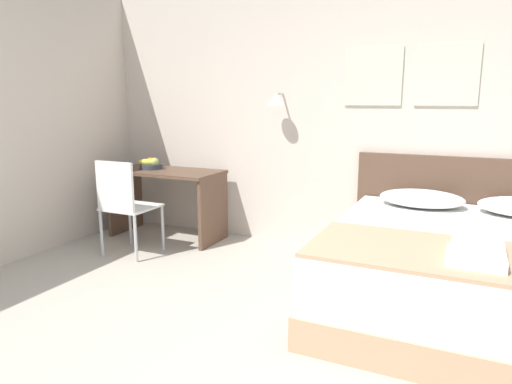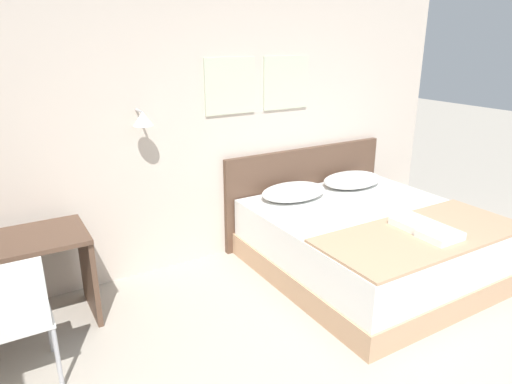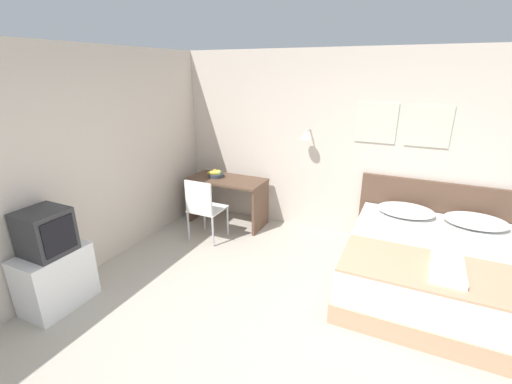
{
  "view_description": "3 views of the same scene",
  "coord_description": "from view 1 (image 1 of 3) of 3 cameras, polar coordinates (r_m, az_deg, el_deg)",
  "views": [
    {
      "loc": [
        1.21,
        -1.66,
        1.48
      ],
      "look_at": [
        -0.34,
        1.64,
        0.75
      ],
      "focal_mm": 32.0,
      "sensor_mm": 36.0,
      "label": 1
    },
    {
      "loc": [
        -1.67,
        -1.14,
        2.14
      ],
      "look_at": [
        0.1,
        1.83,
        0.96
      ],
      "focal_mm": 32.0,
      "sensor_mm": 36.0,
      "label": 2
    },
    {
      "loc": [
        0.86,
        -2.1,
        2.38
      ],
      "look_at": [
        -0.73,
        1.26,
        1.03
      ],
      "focal_mm": 24.0,
      "sensor_mm": 36.0,
      "label": 3
    }
  ],
  "objects": [
    {
      "name": "wall_back",
      "position": [
        4.58,
        10.04,
        9.25
      ],
      "size": [
        5.95,
        0.31,
        2.65
      ],
      "color": "beige",
      "rests_on": "ground_plane"
    },
    {
      "name": "bed",
      "position": [
        3.54,
        24.79,
        -9.35
      ],
      "size": [
        1.88,
        1.99,
        0.59
      ],
      "color": "tan",
      "rests_on": "ground_plane"
    },
    {
      "name": "headboard",
      "position": [
        4.47,
        25.2,
        -2.46
      ],
      "size": [
        2.0,
        0.06,
        1.0
      ],
      "color": "brown",
      "rests_on": "ground_plane"
    },
    {
      "name": "pillow_left",
      "position": [
        4.14,
        19.99,
        -0.76
      ],
      "size": [
        0.7,
        0.47,
        0.14
      ],
      "color": "white",
      "rests_on": "bed"
    },
    {
      "name": "throw_blanket",
      "position": [
        2.89,
        25.14,
        -7.38
      ],
      "size": [
        1.82,
        0.79,
        0.02
      ],
      "color": "tan",
      "rests_on": "bed"
    },
    {
      "name": "folded_towel_near_foot",
      "position": [
        3.02,
        25.92,
        -5.88
      ],
      "size": [
        0.28,
        0.29,
        0.06
      ],
      "color": "white",
      "rests_on": "throw_blanket"
    },
    {
      "name": "folded_towel_mid_bed",
      "position": [
        2.75,
        25.75,
        -7.47
      ],
      "size": [
        0.3,
        0.26,
        0.06
      ],
      "color": "white",
      "rests_on": "throw_blanket"
    },
    {
      "name": "desk",
      "position": [
        5.06,
        -11.11,
        0.19
      ],
      "size": [
        1.21,
        0.59,
        0.75
      ],
      "color": "brown",
      "rests_on": "ground_plane"
    },
    {
      "name": "desk_chair",
      "position": [
        4.52,
        -16.23,
        -1.03
      ],
      "size": [
        0.46,
        0.46,
        0.94
      ],
      "color": "white",
      "rests_on": "ground_plane"
    },
    {
      "name": "fruit_bowl",
      "position": [
        5.14,
        -12.99,
        3.37
      ],
      "size": [
        0.25,
        0.24,
        0.13
      ],
      "color": "#333842",
      "rests_on": "desk"
    }
  ]
}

